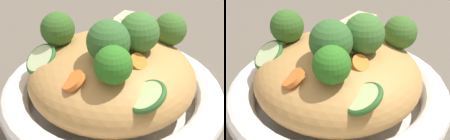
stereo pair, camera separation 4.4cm
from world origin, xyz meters
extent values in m
plane|color=#585146|center=(0.00, 0.00, 0.00)|extent=(3.00, 3.00, 0.00)
cylinder|color=white|center=(0.00, 0.00, 0.01)|extent=(0.28, 0.28, 0.02)
torus|color=white|center=(0.00, 0.00, 0.04)|extent=(0.30, 0.30, 0.04)
ellipsoid|color=#B38346|center=(0.00, 0.00, 0.07)|extent=(0.22, 0.22, 0.09)
torus|color=#B58B40|center=(-0.03, -0.02, 0.09)|extent=(0.06, 0.07, 0.03)
torus|color=#BA8741|center=(0.00, 0.01, 0.09)|extent=(0.09, 0.09, 0.03)
torus|color=#A98840|center=(0.00, 0.00, 0.11)|extent=(0.05, 0.05, 0.02)
torus|color=#AE7A4A|center=(0.03, 0.00, 0.09)|extent=(0.06, 0.06, 0.02)
cone|color=#9AAB77|center=(0.04, 0.05, 0.10)|extent=(0.03, 0.03, 0.02)
sphere|color=#2C6E1E|center=(0.04, 0.05, 0.12)|extent=(0.06, 0.06, 0.04)
cone|color=#8CAC70|center=(-0.02, 0.03, 0.11)|extent=(0.02, 0.02, 0.01)
sphere|color=#3A6C2D|center=(-0.02, 0.03, 0.13)|extent=(0.06, 0.06, 0.05)
cone|color=#94B670|center=(-0.09, 0.02, 0.09)|extent=(0.03, 0.03, 0.02)
sphere|color=#386225|center=(-0.09, 0.02, 0.12)|extent=(0.06, 0.06, 0.04)
cone|color=#93B472|center=(0.04, -0.06, 0.10)|extent=(0.03, 0.03, 0.02)
sphere|color=#325D21|center=(0.04, -0.06, 0.12)|extent=(0.06, 0.06, 0.04)
cone|color=#97B86D|center=(0.02, 0.02, 0.11)|extent=(0.02, 0.02, 0.01)
sphere|color=#32632B|center=(0.02, 0.02, 0.13)|extent=(0.06, 0.06, 0.05)
cylinder|color=orange|center=(0.00, 0.05, 0.11)|extent=(0.03, 0.02, 0.02)
cylinder|color=orange|center=(0.07, 0.02, 0.10)|extent=(0.04, 0.04, 0.02)
cylinder|color=orange|center=(-0.02, 0.02, 0.11)|extent=(0.03, 0.02, 0.02)
cylinder|color=beige|center=(0.02, 0.09, 0.09)|extent=(0.05, 0.05, 0.03)
torus|color=#275822|center=(0.02, 0.09, 0.09)|extent=(0.06, 0.06, 0.03)
cylinder|color=beige|center=(0.07, -0.05, 0.09)|extent=(0.04, 0.04, 0.03)
torus|color=#255924|center=(0.07, -0.05, 0.09)|extent=(0.04, 0.05, 0.03)
cylinder|color=beige|center=(-0.01, -0.02, 0.11)|extent=(0.04, 0.04, 0.02)
torus|color=#225227|center=(-0.01, -0.02, 0.11)|extent=(0.05, 0.05, 0.02)
cube|color=#C6B889|center=(-0.06, -0.04, 0.11)|extent=(0.04, 0.04, 0.03)
cube|color=#D0B687|center=(-0.02, -0.01, 0.12)|extent=(0.04, 0.04, 0.03)
cube|color=#CCB591|center=(-0.02, 0.02, 0.12)|extent=(0.03, 0.03, 0.02)
camera|label=1|loc=(0.23, 0.29, 0.31)|focal=53.97mm
camera|label=2|loc=(0.19, 0.32, 0.31)|focal=53.97mm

